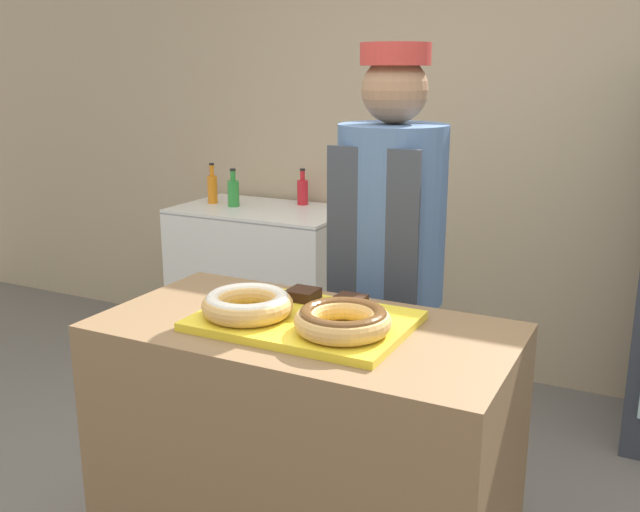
{
  "coord_description": "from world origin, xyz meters",
  "views": [
    {
      "loc": [
        0.91,
        -1.69,
        1.69
      ],
      "look_at": [
        0.0,
        0.1,
        1.16
      ],
      "focal_mm": 40.0,
      "sensor_mm": 36.0,
      "label": 1
    }
  ],
  "objects_px": {
    "baker_person": "(389,279)",
    "bottle_orange": "(212,188)",
    "donut_chocolate_glaze": "(343,319)",
    "brownie_back_left": "(303,294)",
    "brownie_back_right": "(349,302)",
    "chest_freezer": "(264,283)",
    "donut_light_glaze": "(247,303)",
    "serving_tray": "(304,321)",
    "bottle_red": "(303,191)",
    "bottle_green": "(233,192)"
  },
  "relations": [
    {
      "from": "baker_person",
      "to": "bottle_orange",
      "type": "relative_size",
      "value": 7.41
    },
    {
      "from": "donut_chocolate_glaze",
      "to": "brownie_back_left",
      "type": "distance_m",
      "value": 0.31
    },
    {
      "from": "brownie_back_right",
      "to": "chest_freezer",
      "type": "bearing_deg",
      "value": 128.42
    },
    {
      "from": "donut_chocolate_glaze",
      "to": "brownie_back_right",
      "type": "distance_m",
      "value": 0.22
    },
    {
      "from": "brownie_back_right",
      "to": "donut_chocolate_glaze",
      "type": "bearing_deg",
      "value": -70.38
    },
    {
      "from": "brownie_back_right",
      "to": "donut_light_glaze",
      "type": "bearing_deg",
      "value": -138.56
    },
    {
      "from": "serving_tray",
      "to": "donut_light_glaze",
      "type": "height_order",
      "value": "donut_light_glaze"
    },
    {
      "from": "chest_freezer",
      "to": "bottle_red",
      "type": "xyz_separation_m",
      "value": [
        0.15,
        0.2,
        0.53
      ]
    },
    {
      "from": "serving_tray",
      "to": "bottle_green",
      "type": "bearing_deg",
      "value": 128.71
    },
    {
      "from": "serving_tray",
      "to": "bottle_red",
      "type": "relative_size",
      "value": 2.81
    },
    {
      "from": "brownie_back_left",
      "to": "bottle_green",
      "type": "bearing_deg",
      "value": 129.43
    },
    {
      "from": "donut_light_glaze",
      "to": "brownie_back_right",
      "type": "xyz_separation_m",
      "value": [
        0.23,
        0.2,
        -0.02
      ]
    },
    {
      "from": "serving_tray",
      "to": "bottle_red",
      "type": "height_order",
      "value": "bottle_red"
    },
    {
      "from": "donut_light_glaze",
      "to": "chest_freezer",
      "type": "height_order",
      "value": "donut_light_glaze"
    },
    {
      "from": "donut_chocolate_glaze",
      "to": "donut_light_glaze",
      "type": "bearing_deg",
      "value": 180.0
    },
    {
      "from": "serving_tray",
      "to": "brownie_back_right",
      "type": "xyz_separation_m",
      "value": [
        0.08,
        0.14,
        0.03
      ]
    },
    {
      "from": "chest_freezer",
      "to": "baker_person",
      "type": "bearing_deg",
      "value": -42.23
    },
    {
      "from": "donut_light_glaze",
      "to": "chest_freezer",
      "type": "xyz_separation_m",
      "value": [
        -1.06,
        1.82,
        -0.58
      ]
    },
    {
      "from": "donut_light_glaze",
      "to": "bottle_green",
      "type": "distance_m",
      "value": 2.18
    },
    {
      "from": "brownie_back_left",
      "to": "bottle_green",
      "type": "height_order",
      "value": "bottle_green"
    },
    {
      "from": "baker_person",
      "to": "bottle_green",
      "type": "relative_size",
      "value": 8.03
    },
    {
      "from": "donut_chocolate_glaze",
      "to": "brownie_back_right",
      "type": "bearing_deg",
      "value": 109.62
    },
    {
      "from": "serving_tray",
      "to": "bottle_green",
      "type": "height_order",
      "value": "bottle_green"
    },
    {
      "from": "bottle_orange",
      "to": "brownie_back_left",
      "type": "bearing_deg",
      "value": -47.66
    },
    {
      "from": "bottle_green",
      "to": "bottle_orange",
      "type": "xyz_separation_m",
      "value": [
        -0.17,
        0.03,
        0.01
      ]
    },
    {
      "from": "serving_tray",
      "to": "baker_person",
      "type": "relative_size",
      "value": 0.34
    },
    {
      "from": "donut_light_glaze",
      "to": "brownie_back_right",
      "type": "relative_size",
      "value": 2.99
    },
    {
      "from": "brownie_back_left",
      "to": "brownie_back_right",
      "type": "relative_size",
      "value": 1.0
    },
    {
      "from": "brownie_back_left",
      "to": "chest_freezer",
      "type": "relative_size",
      "value": 0.09
    },
    {
      "from": "donut_chocolate_glaze",
      "to": "bottle_orange",
      "type": "relative_size",
      "value": 1.1
    },
    {
      "from": "bottle_orange",
      "to": "brownie_back_right",
      "type": "bearing_deg",
      "value": -44.78
    },
    {
      "from": "chest_freezer",
      "to": "bottle_orange",
      "type": "xyz_separation_m",
      "value": [
        -0.35,
        0.0,
        0.54
      ]
    },
    {
      "from": "donut_chocolate_glaze",
      "to": "chest_freezer",
      "type": "bearing_deg",
      "value": 126.68
    },
    {
      "from": "donut_chocolate_glaze",
      "to": "bottle_green",
      "type": "xyz_separation_m",
      "value": [
        -1.54,
        1.8,
        -0.05
      ]
    },
    {
      "from": "donut_chocolate_glaze",
      "to": "bottle_red",
      "type": "xyz_separation_m",
      "value": [
        -1.21,
        2.03,
        -0.05
      ]
    },
    {
      "from": "serving_tray",
      "to": "baker_person",
      "type": "height_order",
      "value": "baker_person"
    },
    {
      "from": "brownie_back_right",
      "to": "bottle_green",
      "type": "bearing_deg",
      "value": 132.63
    },
    {
      "from": "donut_light_glaze",
      "to": "serving_tray",
      "type": "bearing_deg",
      "value": 22.59
    },
    {
      "from": "bottle_orange",
      "to": "donut_chocolate_glaze",
      "type": "bearing_deg",
      "value": -46.9
    },
    {
      "from": "bottle_green",
      "to": "donut_chocolate_glaze",
      "type": "bearing_deg",
      "value": -49.4
    },
    {
      "from": "brownie_back_left",
      "to": "chest_freezer",
      "type": "bearing_deg",
      "value": 124.86
    },
    {
      "from": "donut_chocolate_glaze",
      "to": "brownie_back_left",
      "type": "xyz_separation_m",
      "value": [
        -0.23,
        0.2,
        -0.02
      ]
    },
    {
      "from": "brownie_back_right",
      "to": "bottle_green",
      "type": "relative_size",
      "value": 0.4
    },
    {
      "from": "donut_chocolate_glaze",
      "to": "chest_freezer",
      "type": "relative_size",
      "value": 0.26
    },
    {
      "from": "donut_light_glaze",
      "to": "brownie_back_left",
      "type": "bearing_deg",
      "value": 70.38
    },
    {
      "from": "donut_chocolate_glaze",
      "to": "chest_freezer",
      "type": "xyz_separation_m",
      "value": [
        -1.36,
        1.82,
        -0.58
      ]
    },
    {
      "from": "serving_tray",
      "to": "chest_freezer",
      "type": "height_order",
      "value": "serving_tray"
    },
    {
      "from": "bottle_red",
      "to": "chest_freezer",
      "type": "bearing_deg",
      "value": -127.05
    },
    {
      "from": "brownie_back_right",
      "to": "chest_freezer",
      "type": "distance_m",
      "value": 2.15
    },
    {
      "from": "baker_person",
      "to": "bottle_green",
      "type": "xyz_separation_m",
      "value": [
        -1.39,
        1.07,
        0.06
      ]
    }
  ]
}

